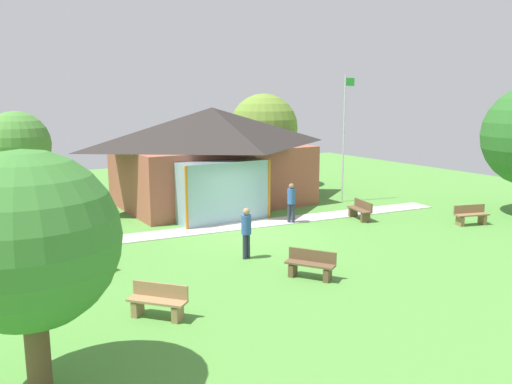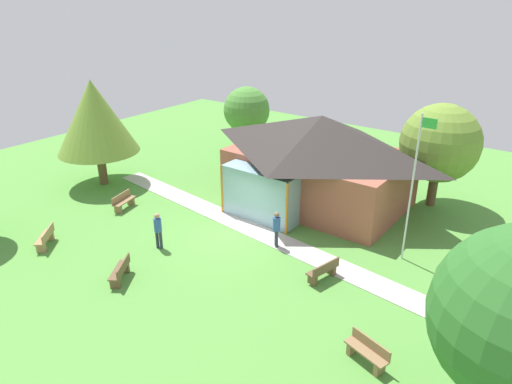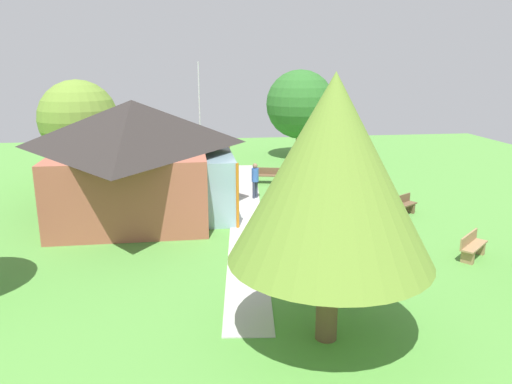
% 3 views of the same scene
% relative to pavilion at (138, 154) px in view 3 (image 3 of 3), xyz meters
% --- Properties ---
extents(ground_plane, '(44.00, 44.00, 0.00)m').
position_rel_pavilion_xyz_m(ground_plane, '(-1.30, -5.96, -2.53)').
color(ground_plane, '#54933D').
extents(pavilion, '(9.91, 7.76, 4.85)m').
position_rel_pavilion_xyz_m(pavilion, '(0.00, 0.00, 0.00)').
color(pavilion, '#A35642').
rests_on(pavilion, ground_plane).
extents(footpath, '(20.39, 3.59, 0.03)m').
position_rel_pavilion_xyz_m(footpath, '(-1.30, -4.62, -2.51)').
color(footpath, '#BCB7B2').
rests_on(footpath, ground_plane).
extents(flagpole, '(0.64, 0.08, 6.46)m').
position_rel_pavilion_xyz_m(flagpole, '(6.04, -2.89, 1.00)').
color(flagpole, silver).
rests_on(flagpole, ground_plane).
extents(bench_lawn_far_right, '(1.56, 0.86, 0.84)m').
position_rel_pavilion_xyz_m(bench_lawn_far_right, '(7.37, -9.59, -2.13)').
color(bench_lawn_far_right, olive).
rests_on(bench_lawn_far_right, ground_plane).
extents(bench_mid_right, '(0.78, 1.56, 0.84)m').
position_rel_pavilion_xyz_m(bench_mid_right, '(4.04, -6.39, -2.13)').
color(bench_mid_right, brown).
rests_on(bench_mid_right, ground_plane).
extents(bench_front_center, '(1.19, 1.50, 0.84)m').
position_rel_pavilion_xyz_m(bench_front_center, '(-2.49, -11.28, -2.13)').
color(bench_front_center, brown).
rests_on(bench_front_center, ground_plane).
extents(bench_front_left, '(1.32, 1.42, 0.84)m').
position_rel_pavilion_xyz_m(bench_front_left, '(-7.45, -11.56, -2.13)').
color(bench_front_left, '#9E7A51').
rests_on(bench_front_left, ground_plane).
extents(bench_mid_left, '(0.80, 1.56, 0.84)m').
position_rel_pavilion_xyz_m(bench_mid_left, '(-7.81, -6.88, -2.13)').
color(bench_mid_left, olive).
rests_on(bench_mid_left, ground_plane).
extents(visitor_on_path, '(0.34, 0.34, 1.74)m').
position_rel_pavilion_xyz_m(visitor_on_path, '(1.02, -5.33, -1.51)').
color(visitor_on_path, '#2D3347').
rests_on(visitor_on_path, ground_plane).
extents(visitor_strolling_lawn, '(0.34, 0.34, 1.74)m').
position_rel_pavilion_xyz_m(visitor_strolling_lawn, '(-3.16, -8.60, -1.51)').
color(visitor_strolling_lawn, '#2D3347').
rests_on(visitor_strolling_lawn, ground_plane).
extents(tree_behind_pavilion_right, '(4.11, 4.11, 5.56)m').
position_rel_pavilion_xyz_m(tree_behind_pavilion_right, '(5.22, 3.46, 0.96)').
color(tree_behind_pavilion_right, brown).
rests_on(tree_behind_pavilion_right, ground_plane).
extents(tree_far_east, '(4.62, 4.62, 5.95)m').
position_rel_pavilion_xyz_m(tree_far_east, '(11.22, -9.81, 1.10)').
color(tree_far_east, brown).
rests_on(tree_far_east, ground_plane).
extents(tree_west_hedge, '(4.68, 4.68, 6.25)m').
position_rel_pavilion_xyz_m(tree_west_hedge, '(-11.66, -5.31, 1.59)').
color(tree_west_hedge, brown).
rests_on(tree_west_hedge, ground_plane).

